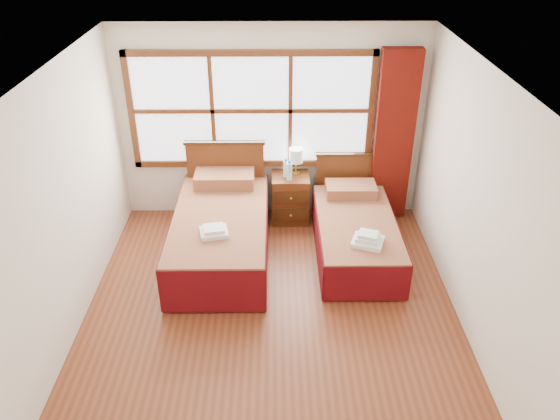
{
  "coord_description": "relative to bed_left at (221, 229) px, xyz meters",
  "views": [
    {
      "loc": [
        0.05,
        -4.49,
        3.93
      ],
      "look_at": [
        0.1,
        0.7,
        0.9
      ],
      "focal_mm": 35.0,
      "sensor_mm": 36.0,
      "label": 1
    }
  ],
  "objects": [
    {
      "name": "bed_left",
      "position": [
        0.0,
        0.0,
        0.0
      ],
      "size": [
        1.13,
        2.2,
        1.11
      ],
      "color": "#40230D",
      "rests_on": "floor"
    },
    {
      "name": "towels_right",
      "position": [
        1.71,
        -0.57,
        0.22
      ],
      "size": [
        0.42,
        0.39,
        0.14
      ],
      "rotation": [
        0.0,
        0.0,
        -0.34
      ],
      "color": "white",
      "rests_on": "bed_right"
    },
    {
      "name": "floor",
      "position": [
        0.62,
        -1.2,
        -0.34
      ],
      "size": [
        4.5,
        4.5,
        0.0
      ],
      "primitive_type": "plane",
      "color": "brown",
      "rests_on": "ground"
    },
    {
      "name": "lamp",
      "position": [
        0.94,
        0.87,
        0.58
      ],
      "size": [
        0.19,
        0.19,
        0.37
      ],
      "color": "#BA913B",
      "rests_on": "nightstand"
    },
    {
      "name": "nightstand",
      "position": [
        0.87,
        0.8,
        -0.01
      ],
      "size": [
        0.5,
        0.49,
        0.66
      ],
      "color": "#5A2C13",
      "rests_on": "floor"
    },
    {
      "name": "ceiling",
      "position": [
        0.62,
        -1.2,
        2.26
      ],
      "size": [
        4.5,
        4.5,
        0.0
      ],
      "primitive_type": "plane",
      "rotation": [
        3.14,
        0.0,
        0.0
      ],
      "color": "white",
      "rests_on": "wall_back"
    },
    {
      "name": "curtain",
      "position": [
        2.22,
        0.91,
        0.83
      ],
      "size": [
        0.5,
        0.16,
        2.3
      ],
      "primitive_type": "cube",
      "color": "#611009",
      "rests_on": "wall_back"
    },
    {
      "name": "wall_left",
      "position": [
        -1.38,
        -1.2,
        0.96
      ],
      "size": [
        0.0,
        4.5,
        4.5
      ],
      "primitive_type": "plane",
      "rotation": [
        1.57,
        0.0,
        1.57
      ],
      "color": "silver",
      "rests_on": "floor"
    },
    {
      "name": "window",
      "position": [
        0.37,
        1.02,
        1.16
      ],
      "size": [
        3.16,
        0.06,
        1.56
      ],
      "color": "white",
      "rests_on": "wall_back"
    },
    {
      "name": "bottle_far",
      "position": [
        0.85,
        0.7,
        0.45
      ],
      "size": [
        0.07,
        0.07,
        0.27
      ],
      "color": "silver",
      "rests_on": "nightstand"
    },
    {
      "name": "bed_right",
      "position": [
        1.66,
        0.0,
        -0.05
      ],
      "size": [
        0.96,
        1.98,
        0.93
      ],
      "color": "#40230D",
      "rests_on": "floor"
    },
    {
      "name": "towels_left",
      "position": [
        -0.03,
        -0.5,
        0.29
      ],
      "size": [
        0.36,
        0.33,
        0.09
      ],
      "rotation": [
        0.0,
        0.0,
        0.21
      ],
      "color": "white",
      "rests_on": "bed_left"
    },
    {
      "name": "bottle_near",
      "position": [
        0.81,
        0.79,
        0.44
      ],
      "size": [
        0.07,
        0.07,
        0.26
      ],
      "color": "silver",
      "rests_on": "nightstand"
    },
    {
      "name": "wall_right",
      "position": [
        2.62,
        -1.2,
        0.96
      ],
      "size": [
        0.0,
        4.5,
        4.5
      ],
      "primitive_type": "plane",
      "rotation": [
        1.57,
        0.0,
        -1.57
      ],
      "color": "silver",
      "rests_on": "floor"
    },
    {
      "name": "wall_back",
      "position": [
        0.62,
        1.05,
        0.96
      ],
      "size": [
        4.0,
        0.0,
        4.0
      ],
      "primitive_type": "plane",
      "rotation": [
        1.57,
        0.0,
        0.0
      ],
      "color": "silver",
      "rests_on": "floor"
    }
  ]
}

